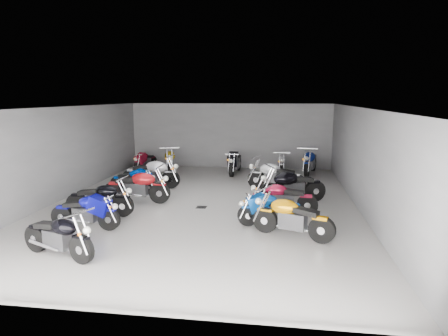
{
  "coord_description": "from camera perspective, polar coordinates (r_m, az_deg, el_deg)",
  "views": [
    {
      "loc": [
        2.46,
        -12.78,
        3.56
      ],
      "look_at": [
        0.5,
        1.26,
        1.0
      ],
      "focal_mm": 32.0,
      "sensor_mm": 36.0,
      "label": 1
    }
  ],
  "objects": [
    {
      "name": "ground",
      "position": [
        13.49,
        -2.84,
        -5.07
      ],
      "size": [
        14.0,
        14.0,
        0.0
      ],
      "primitive_type": "plane",
      "color": "gray",
      "rests_on": "ground"
    },
    {
      "name": "wall_left",
      "position": [
        14.92,
        -22.13,
        1.94
      ],
      "size": [
        0.1,
        14.0,
        3.2
      ],
      "primitive_type": "cube",
      "color": "slate",
      "rests_on": "ground"
    },
    {
      "name": "motorcycle_left_b",
      "position": [
        11.47,
        -19.12,
        -5.91
      ],
      "size": [
        2.0,
        0.42,
        0.88
      ],
      "rotation": [
        0.0,
        0.0,
        -1.63
      ],
      "color": "black",
      "rests_on": "ground"
    },
    {
      "name": "drain_grate",
      "position": [
        13.01,
        -3.25,
        -5.62
      ],
      "size": [
        0.32,
        0.32,
        0.01
      ],
      "primitive_type": "cube",
      "color": "black",
      "rests_on": "ground"
    },
    {
      "name": "motorcycle_back_d",
      "position": [
        18.45,
        1.58,
        0.84
      ],
      "size": [
        0.49,
        2.28,
        1.0
      ],
      "rotation": [
        0.0,
        0.0,
        3.07
      ],
      "color": "black",
      "rests_on": "ground"
    },
    {
      "name": "motorcycle_back_f",
      "position": [
        18.8,
        12.21,
        0.85
      ],
      "size": [
        0.74,
        2.34,
        1.04
      ],
      "rotation": [
        0.0,
        0.0,
        2.9
      ],
      "color": "black",
      "rests_on": "ground"
    },
    {
      "name": "motorcycle_left_c",
      "position": [
        12.58,
        -17.24,
        -4.24
      ],
      "size": [
        2.14,
        0.42,
        0.94
      ],
      "rotation": [
        0.0,
        0.0,
        -1.59
      ],
      "color": "black",
      "rests_on": "ground"
    },
    {
      "name": "motorcycle_right_c",
      "position": [
        11.23,
        6.7,
        -5.82
      ],
      "size": [
        1.9,
        0.62,
        0.85
      ],
      "rotation": [
        0.0,
        0.0,
        1.83
      ],
      "color": "black",
      "rests_on": "ground"
    },
    {
      "name": "motorcycle_right_d",
      "position": [
        12.31,
        8.33,
        -4.26
      ],
      "size": [
        2.09,
        0.43,
        0.92
      ],
      "rotation": [
        0.0,
        0.0,
        1.52
      ],
      "color": "black",
      "rests_on": "ground"
    },
    {
      "name": "motorcycle_left_e",
      "position": [
        15.19,
        -12.78,
        -1.79
      ],
      "size": [
        1.9,
        0.51,
        0.84
      ],
      "rotation": [
        0.0,
        0.0,
        -1.75
      ],
      "color": "black",
      "rests_on": "ground"
    },
    {
      "name": "motorcycle_left_a",
      "position": [
        9.69,
        -22.57,
        -8.96
      ],
      "size": [
        2.01,
        0.84,
        0.92
      ],
      "rotation": [
        0.0,
        0.0,
        -1.92
      ],
      "color": "black",
      "rests_on": "ground"
    },
    {
      "name": "motorcycle_right_e",
      "position": [
        13.64,
        9.67,
        -2.58
      ],
      "size": [
        2.25,
        1.01,
        1.04
      ],
      "rotation": [
        0.0,
        0.0,
        1.94
      ],
      "color": "black",
      "rests_on": "ground"
    },
    {
      "name": "motorcycle_back_e",
      "position": [
        18.86,
        8.19,
        0.68
      ],
      "size": [
        0.38,
        1.94,
        0.85
      ],
      "rotation": [
        0.0,
        0.0,
        3.16
      ],
      "color": "black",
      "rests_on": "ground"
    },
    {
      "name": "motorcycle_back_b",
      "position": [
        19.04,
        -7.7,
        1.06
      ],
      "size": [
        0.72,
        2.28,
        1.02
      ],
      "rotation": [
        0.0,
        0.0,
        3.39
      ],
      "color": "black",
      "rests_on": "ground"
    },
    {
      "name": "wall_back",
      "position": [
        20.02,
        0.87,
        4.62
      ],
      "size": [
        10.0,
        0.1,
        3.2
      ],
      "primitive_type": "cube",
      "color": "slate",
      "rests_on": "ground"
    },
    {
      "name": "motorcycle_right_b",
      "position": [
        10.33,
        9.63,
        -6.98
      ],
      "size": [
        2.08,
        0.98,
        0.96
      ],
      "rotation": [
        0.0,
        0.0,
        1.17
      ],
      "color": "black",
      "rests_on": "ground"
    },
    {
      "name": "motorcycle_left_d",
      "position": [
        13.75,
        -12.27,
        -2.63
      ],
      "size": [
        2.3,
        0.46,
        1.01
      ],
      "rotation": [
        0.0,
        0.0,
        -1.54
      ],
      "color": "black",
      "rests_on": "ground"
    },
    {
      "name": "motorcycle_left_f",
      "position": [
        15.93,
        -10.32,
        -0.76
      ],
      "size": [
        2.36,
        0.5,
        1.04
      ],
      "rotation": [
        0.0,
        0.0,
        -1.63
      ],
      "color": "black",
      "rests_on": "ground"
    },
    {
      "name": "motorcycle_back_a",
      "position": [
        19.83,
        -11.17,
        1.02
      ],
      "size": [
        0.59,
        1.84,
        0.82
      ],
      "rotation": [
        0.0,
        0.0,
        2.9
      ],
      "color": "black",
      "rests_on": "ground"
    },
    {
      "name": "wall_right",
      "position": [
        13.17,
        18.99,
        1.13
      ],
      "size": [
        0.1,
        14.0,
        3.2
      ],
      "primitive_type": "cube",
      "color": "slate",
      "rests_on": "ground"
    },
    {
      "name": "motorcycle_right_f",
      "position": [
        15.3,
        7.34,
        -1.18
      ],
      "size": [
        2.23,
        0.85,
        1.01
      ],
      "rotation": [
        0.0,
        0.0,
        1.26
      ],
      "color": "black",
      "rests_on": "ground"
    },
    {
      "name": "ceiling",
      "position": [
        13.01,
        -2.97,
        8.73
      ],
      "size": [
        10.0,
        14.0,
        0.04
      ],
      "primitive_type": "cube",
      "color": "black",
      "rests_on": "wall_back"
    }
  ]
}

